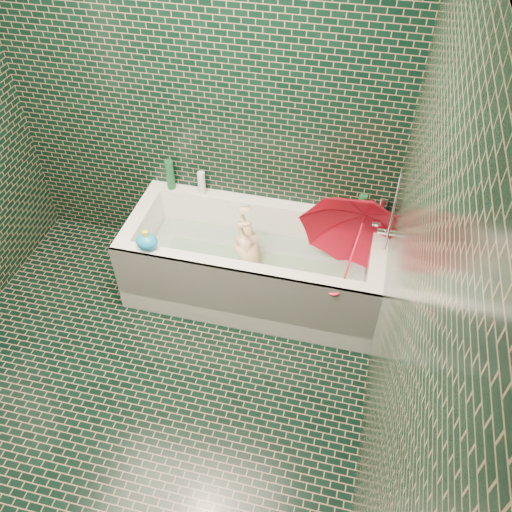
% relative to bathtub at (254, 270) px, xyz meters
% --- Properties ---
extents(floor, '(2.80, 2.80, 0.00)m').
position_rel_bathtub_xyz_m(floor, '(-0.45, -1.01, -0.21)').
color(floor, black).
rests_on(floor, ground).
extents(wall_back, '(2.80, 0.00, 2.80)m').
position_rel_bathtub_xyz_m(wall_back, '(-0.45, 0.39, 1.04)').
color(wall_back, black).
rests_on(wall_back, floor).
extents(wall_right, '(0.00, 2.80, 2.80)m').
position_rel_bathtub_xyz_m(wall_right, '(0.85, -1.01, 1.04)').
color(wall_right, black).
rests_on(wall_right, floor).
extents(bathtub, '(1.70, 0.75, 0.55)m').
position_rel_bathtub_xyz_m(bathtub, '(0.00, 0.00, 0.00)').
color(bathtub, white).
rests_on(bathtub, floor).
extents(bath_mat, '(1.35, 0.47, 0.01)m').
position_rel_bathtub_xyz_m(bath_mat, '(0.00, 0.02, -0.06)').
color(bath_mat, green).
rests_on(bath_mat, bathtub).
extents(water, '(1.48, 0.53, 0.00)m').
position_rel_bathtub_xyz_m(water, '(0.00, 0.02, 0.09)').
color(water, silver).
rests_on(water, bathtub).
extents(faucet, '(0.18, 0.19, 0.55)m').
position_rel_bathtub_xyz_m(faucet, '(0.81, 0.01, 0.56)').
color(faucet, silver).
rests_on(faucet, wall_right).
extents(child, '(0.85, 0.41, 0.29)m').
position_rel_bathtub_xyz_m(child, '(-0.01, -0.01, 0.10)').
color(child, beige).
rests_on(child, bathtub).
extents(umbrella, '(0.94, 0.98, 0.95)m').
position_rel_bathtub_xyz_m(umbrella, '(0.64, -0.08, 0.39)').
color(umbrella, red).
rests_on(umbrella, bathtub).
extents(soap_bottle_a, '(0.11, 0.11, 0.24)m').
position_rel_bathtub_xyz_m(soap_bottle_a, '(0.80, 0.33, 0.34)').
color(soap_bottle_a, white).
rests_on(soap_bottle_a, bathtub).
extents(soap_bottle_b, '(0.10, 0.10, 0.17)m').
position_rel_bathtub_xyz_m(soap_bottle_b, '(0.80, 0.32, 0.34)').
color(soap_bottle_b, '#531D6E').
rests_on(soap_bottle_b, bathtub).
extents(soap_bottle_c, '(0.13, 0.13, 0.17)m').
position_rel_bathtub_xyz_m(soap_bottle_c, '(0.71, 0.36, 0.34)').
color(soap_bottle_c, '#164E2A').
rests_on(soap_bottle_c, bathtub).
extents(bottle_right_tall, '(0.07, 0.07, 0.19)m').
position_rel_bathtub_xyz_m(bottle_right_tall, '(0.65, 0.31, 0.44)').
color(bottle_right_tall, '#164E2A').
rests_on(bottle_right_tall, bathtub).
extents(bottle_right_pump, '(0.06, 0.06, 0.16)m').
position_rel_bathtub_xyz_m(bottle_right_pump, '(0.78, 0.35, 0.42)').
color(bottle_right_pump, silver).
rests_on(bottle_right_pump, bathtub).
extents(bottle_left_tall, '(0.08, 0.08, 0.22)m').
position_rel_bathtub_xyz_m(bottle_left_tall, '(-0.68, 0.34, 0.45)').
color(bottle_left_tall, '#164E2A').
rests_on(bottle_left_tall, bathtub).
extents(bottle_left_short, '(0.07, 0.07, 0.17)m').
position_rel_bathtub_xyz_m(bottle_left_short, '(-0.45, 0.33, 0.43)').
color(bottle_left_short, white).
rests_on(bottle_left_short, bathtub).
extents(rubber_duck, '(0.12, 0.09, 0.09)m').
position_rel_bathtub_xyz_m(rubber_duck, '(0.47, 0.35, 0.38)').
color(rubber_duck, yellow).
rests_on(rubber_duck, bathtub).
extents(bath_toy, '(0.17, 0.15, 0.14)m').
position_rel_bathtub_xyz_m(bath_toy, '(-0.61, -0.29, 0.40)').
color(bath_toy, '#1685CE').
rests_on(bath_toy, bathtub).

